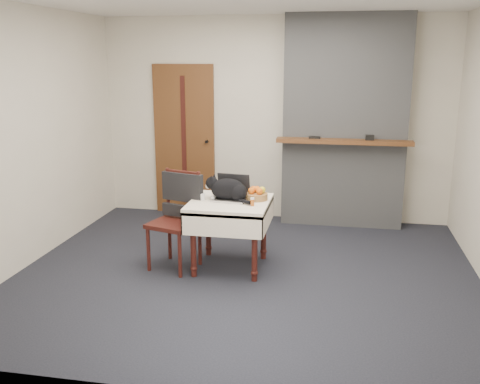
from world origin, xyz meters
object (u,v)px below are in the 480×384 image
Objects in this scene: cat at (229,190)px; cream_jar at (202,197)px; laptop at (231,193)px; side_table at (230,212)px; pill_bottle at (252,202)px; fruit_basket at (256,194)px; door at (184,140)px; chair at (179,206)px.

cream_jar is at bearing -162.95° from cat.
cream_jar is (-0.28, -0.08, -0.03)m from laptop.
side_table is 9.81× the size of pill_bottle.
laptop is 0.25m from fruit_basket.
laptop reaches higher than side_table.
laptop is at bearing 140.59° from pill_bottle.
cat is at bearing 7.56° from cream_jar.
fruit_basket is at bearing 12.70° from cream_jar.
laptop is at bearing 87.79° from side_table.
cream_jar is 0.54m from pill_bottle.
door is 2.06m from laptop.
cream_jar is 0.54m from fruit_basket.
cream_jar reaches higher than side_table.
door is 2.16m from fruit_basket.
pill_bottle reaches higher than side_table.
side_table is 3.44× the size of fruit_basket.
fruit_basket is at bearing 27.14° from cat.
door is 2.36m from pill_bottle.
door reaches higher than cream_jar.
cat is at bearing -162.35° from fruit_basket.
door is 25.14× the size of pill_bottle.
cat is 6.31× the size of pill_bottle.
pill_bottle is (0.26, -0.16, -0.07)m from cat.
door is 2.02m from cream_jar.
fruit_basket is (0.26, 0.08, -0.06)m from cat.
fruit_basket is (1.26, -1.74, -0.25)m from door.
door is at bearing 128.04° from cat.
cream_jar is 0.29× the size of fruit_basket.
fruit_basket is (0.00, 0.24, 0.01)m from pill_bottle.
cat reaches higher than laptop.
cat is 0.28m from cream_jar.
pill_bottle is at bearing -57.65° from door.
side_table is at bearing -61.44° from door.
chair is (0.48, -1.87, -0.37)m from door.
cream_jar is at bearing 167.02° from pill_bottle.
pill_bottle is 0.08× the size of chair.
fruit_basket is at bearing -54.20° from door.
cream_jar is at bearing -157.27° from laptop.
door is 3.98× the size of cat.
cream_jar is 0.81× the size of pill_bottle.
chair is at bearing -177.77° from cream_jar.
cat is 0.51× the size of chair.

